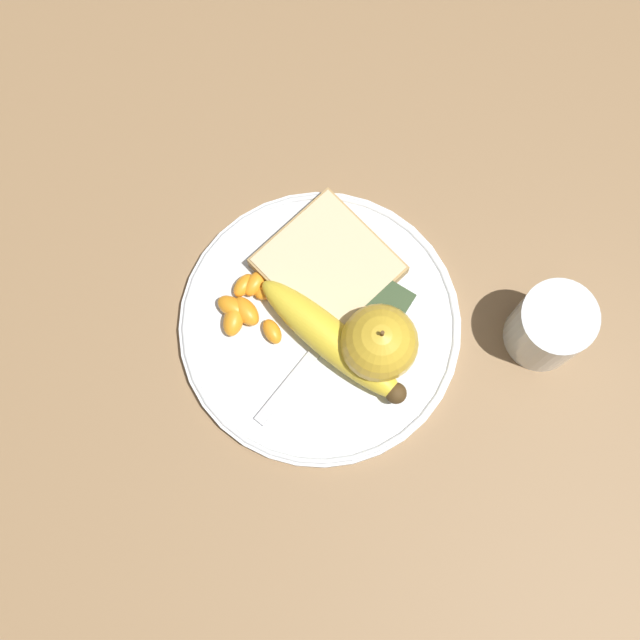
# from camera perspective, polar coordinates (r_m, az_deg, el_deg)

# --- Properties ---
(ground_plane) EXTENTS (3.00, 3.00, 0.00)m
(ground_plane) POSITION_cam_1_polar(r_m,az_deg,el_deg) (0.92, -0.00, -0.47)
(ground_plane) COLOR olive
(plate) EXTENTS (0.29, 0.29, 0.01)m
(plate) POSITION_cam_1_polar(r_m,az_deg,el_deg) (0.91, -0.00, -0.35)
(plate) COLOR silver
(plate) RESTS_ON ground_plane
(juice_glass) EXTENTS (0.08, 0.08, 0.09)m
(juice_glass) POSITION_cam_1_polar(r_m,az_deg,el_deg) (0.91, 14.45, -0.44)
(juice_glass) COLOR silver
(juice_glass) RESTS_ON ground_plane
(apple) EXTENTS (0.08, 0.08, 0.09)m
(apple) POSITION_cam_1_polar(r_m,az_deg,el_deg) (0.87, 3.82, -1.48)
(apple) COLOR gold
(apple) RESTS_ON plate
(banana) EXTENTS (0.19, 0.07, 0.04)m
(banana) POSITION_cam_1_polar(r_m,az_deg,el_deg) (0.88, 0.84, -1.33)
(banana) COLOR yellow
(banana) RESTS_ON plate
(bread_slice) EXTENTS (0.14, 0.14, 0.02)m
(bread_slice) POSITION_cam_1_polar(r_m,az_deg,el_deg) (0.91, 0.52, 3.46)
(bread_slice) COLOR #AB8751
(bread_slice) RESTS_ON plate
(fork) EXTENTS (0.04, 0.18, 0.00)m
(fork) POSITION_cam_1_polar(r_m,az_deg,el_deg) (0.90, 0.24, -1.43)
(fork) COLOR silver
(fork) RESTS_ON plate
(jam_packet) EXTENTS (0.04, 0.04, 0.02)m
(jam_packet) POSITION_cam_1_polar(r_m,az_deg,el_deg) (0.91, 4.35, 1.21)
(jam_packet) COLOR silver
(jam_packet) RESTS_ON plate
(orange_segment_0) EXTENTS (0.03, 0.04, 0.02)m
(orange_segment_0) POSITION_cam_1_polar(r_m,az_deg,el_deg) (0.90, -5.55, -0.00)
(orange_segment_0) COLOR orange
(orange_segment_0) RESTS_ON plate
(orange_segment_1) EXTENTS (0.02, 0.03, 0.02)m
(orange_segment_1) POSITION_cam_1_polar(r_m,az_deg,el_deg) (0.91, -4.91, 2.22)
(orange_segment_1) COLOR orange
(orange_segment_1) RESTS_ON plate
(orange_segment_2) EXTENTS (0.04, 0.03, 0.02)m
(orange_segment_2) POSITION_cam_1_polar(r_m,az_deg,el_deg) (0.90, -4.76, 0.56)
(orange_segment_2) COLOR orange
(orange_segment_2) RESTS_ON plate
(orange_segment_3) EXTENTS (0.03, 0.03, 0.02)m
(orange_segment_3) POSITION_cam_1_polar(r_m,az_deg,el_deg) (0.90, -3.08, -0.74)
(orange_segment_3) COLOR orange
(orange_segment_3) RESTS_ON plate
(orange_segment_4) EXTENTS (0.03, 0.03, 0.02)m
(orange_segment_4) POSITION_cam_1_polar(r_m,az_deg,el_deg) (0.91, -3.36, 1.85)
(orange_segment_4) COLOR orange
(orange_segment_4) RESTS_ON plate
(orange_segment_5) EXTENTS (0.03, 0.02, 0.02)m
(orange_segment_5) POSITION_cam_1_polar(r_m,az_deg,el_deg) (0.91, -5.62, 0.81)
(orange_segment_5) COLOR orange
(orange_segment_5) RESTS_ON plate
(orange_segment_6) EXTENTS (0.02, 0.03, 0.02)m
(orange_segment_6) POSITION_cam_1_polar(r_m,az_deg,el_deg) (0.91, -4.18, 2.36)
(orange_segment_6) COLOR orange
(orange_segment_6) RESTS_ON plate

